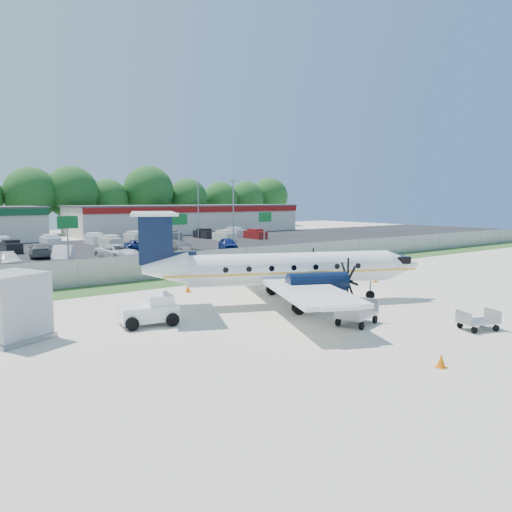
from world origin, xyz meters
TOP-DOWN VIEW (x-y plane):
  - ground at (0.00, 0.00)m, footprint 170.00×170.00m
  - grass_verge at (0.00, 12.00)m, footprint 170.00×4.00m
  - access_road at (0.00, 19.00)m, footprint 170.00×8.00m
  - parking_lot at (0.00, 40.00)m, footprint 170.00×32.00m
  - perimeter_fence at (0.00, 14.00)m, footprint 120.00×0.06m
  - building_east at (26.00, 61.98)m, footprint 44.40×12.40m
  - sign_left at (-8.00, 22.91)m, footprint 1.80×0.26m
  - sign_mid at (3.00, 22.91)m, footprint 1.80×0.26m
  - sign_right at (14.00, 22.91)m, footprint 1.80×0.26m
  - light_pole_ne at (20.00, 38.00)m, footprint 0.90×0.35m
  - light_pole_se at (20.00, 48.00)m, footprint 0.90×0.35m
  - tree_line at (0.00, 74.00)m, footprint 112.00×6.00m
  - aircraft at (-1.78, 0.70)m, footprint 17.90×17.37m
  - pushback_tug at (-10.52, 0.92)m, footprint 3.04×2.43m
  - baggage_cart_near at (-2.25, -5.43)m, footprint 2.59×1.97m
  - baggage_cart_far at (1.68, -9.65)m, footprint 2.07×1.63m
  - service_container at (-16.73, 2.08)m, footprint 3.63×3.63m
  - cone_nose at (8.83, 2.55)m, footprint 0.39×0.39m
  - cone_port_wing at (-4.65, -11.72)m, footprint 0.37×0.37m
  - cone_starboard_wing at (-4.67, 7.53)m, footprint 0.39×0.39m
  - road_car_mid at (1.44, 19.61)m, footprint 5.67×3.63m
  - road_car_east at (32.11, 17.73)m, footprint 4.23×1.51m
  - parked_car_a at (-11.69, 29.11)m, footprint 1.97×4.53m
  - parked_car_b at (-6.70, 29.18)m, footprint 3.55×5.47m
  - parked_car_c at (-1.30, 28.68)m, footprint 3.64×5.97m
  - parked_car_d at (6.32, 28.69)m, footprint 2.66×5.51m
  - parked_car_e at (13.15, 29.23)m, footprint 3.42×4.93m
  - parked_car_f at (-7.43, 35.17)m, footprint 3.31×5.87m
  - parked_car_g at (3.65, 35.60)m, footprint 3.69×5.42m
  - far_parking_rows at (0.00, 45.00)m, footprint 56.00×10.00m

SIDE VIEW (x-z plane):
  - ground at x=0.00m, z-range 0.00..0.00m
  - tree_line at x=0.00m, z-range -7.00..7.00m
  - road_car_mid at x=1.44m, z-range -0.76..0.76m
  - road_car_east at x=32.11m, z-range -0.69..0.69m
  - parked_car_a at x=-11.69m, z-range -0.65..0.65m
  - parked_car_b at x=-6.70m, z-range -0.85..0.85m
  - parked_car_c at x=-1.30m, z-range -0.77..0.77m
  - parked_car_d at x=6.32m, z-range -0.77..0.77m
  - parked_car_e at x=13.15m, z-range -0.78..0.78m
  - parked_car_f at x=-7.43m, z-range -0.80..0.80m
  - parked_car_g at x=3.65m, z-range -0.69..0.69m
  - far_parking_rows at x=0.00m, z-range -0.80..0.80m
  - grass_verge at x=0.00m, z-range 0.00..0.02m
  - access_road at x=0.00m, z-range 0.00..0.02m
  - parking_lot at x=0.00m, z-range 0.00..0.02m
  - cone_port_wing at x=-4.65m, z-range -0.01..0.51m
  - cone_starboard_wing at x=-4.67m, z-range -0.02..0.54m
  - cone_nose at x=8.83m, z-range -0.02..0.54m
  - baggage_cart_far at x=1.68m, z-range -0.03..0.91m
  - baggage_cart_near at x=-2.25m, z-range -0.04..1.16m
  - pushback_tug at x=-10.52m, z-range -0.03..1.47m
  - perimeter_fence at x=0.00m, z-range 0.01..2.00m
  - service_container at x=-16.73m, z-range -0.10..2.94m
  - aircraft at x=-1.78m, z-range -0.63..4.94m
  - building_east at x=26.00m, z-range 0.01..5.25m
  - sign_left at x=-8.00m, z-range 1.11..6.11m
  - sign_mid at x=3.00m, z-range 1.11..6.11m
  - sign_right at x=14.00m, z-range 1.11..6.11m
  - light_pole_ne at x=20.00m, z-range 0.69..9.78m
  - light_pole_se at x=20.00m, z-range 0.69..9.78m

